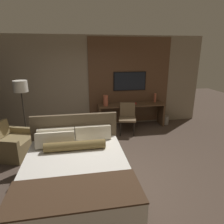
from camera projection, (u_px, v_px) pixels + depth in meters
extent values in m
plane|color=#4C3D33|center=(103.00, 167.00, 4.19)|extent=(16.00, 16.00, 0.00)
cube|color=gray|center=(91.00, 82.00, 6.23)|extent=(7.20, 0.06, 2.80)
cube|color=brown|center=(129.00, 82.00, 6.39)|extent=(2.61, 0.03, 2.70)
cube|color=#33281E|center=(77.00, 191.00, 3.32)|extent=(1.65, 1.99, 0.22)
cube|color=silver|center=(76.00, 175.00, 3.23)|extent=(1.70, 2.05, 0.38)
cube|color=#422D1E|center=(76.00, 192.00, 2.55)|extent=(1.72, 0.72, 0.02)
cube|color=brown|center=(75.00, 139.00, 4.19)|extent=(1.74, 0.08, 1.11)
cube|color=beige|center=(56.00, 135.00, 3.95)|extent=(0.71, 0.23, 0.31)
cube|color=beige|center=(93.00, 133.00, 4.07)|extent=(0.71, 0.23, 0.31)
cube|color=beige|center=(55.00, 140.00, 3.75)|extent=(0.71, 0.25, 0.32)
cylinder|color=brown|center=(75.00, 146.00, 3.63)|extent=(1.11, 0.17, 0.17)
cube|color=brown|center=(131.00, 105.00, 6.31)|extent=(2.11, 0.55, 0.03)
cube|color=brown|center=(99.00, 117.00, 6.24)|extent=(0.06, 0.49, 0.70)
cube|color=brown|center=(161.00, 114.00, 6.58)|extent=(0.06, 0.49, 0.70)
cube|color=brown|center=(129.00, 111.00, 6.63)|extent=(1.99, 0.02, 0.35)
cube|color=black|center=(130.00, 81.00, 6.35)|extent=(1.05, 0.04, 0.59)
cube|color=black|center=(130.00, 81.00, 6.33)|extent=(0.99, 0.01, 0.54)
cube|color=brown|center=(127.00, 119.00, 5.77)|extent=(0.57, 0.56, 0.05)
cube|color=brown|center=(127.00, 109.00, 5.89)|extent=(0.45, 0.21, 0.42)
cylinder|color=black|center=(120.00, 129.00, 5.68)|extent=(0.04, 0.04, 0.42)
cylinder|color=black|center=(134.00, 129.00, 5.65)|extent=(0.04, 0.04, 0.42)
cylinder|color=black|center=(121.00, 124.00, 6.02)|extent=(0.04, 0.04, 0.42)
cylinder|color=black|center=(133.00, 125.00, 6.00)|extent=(0.04, 0.04, 0.42)
cube|color=olive|center=(13.00, 147.00, 4.64)|extent=(0.98, 0.88, 0.40)
cube|color=olive|center=(2.00, 152.00, 4.26)|extent=(0.80, 0.35, 0.54)
cube|color=olive|center=(22.00, 137.00, 4.98)|extent=(0.80, 0.35, 0.54)
cylinder|color=#282623|center=(28.00, 142.00, 5.31)|extent=(0.28, 0.28, 0.03)
cylinder|color=#332D28|center=(25.00, 117.00, 5.11)|extent=(0.03, 0.03, 1.41)
cylinder|color=silver|center=(20.00, 86.00, 4.87)|extent=(0.34, 0.34, 0.28)
cylinder|color=#B2563D|center=(106.00, 101.00, 6.06)|extent=(0.15, 0.15, 0.32)
cylinder|color=#B2563D|center=(155.00, 98.00, 6.51)|extent=(0.07, 0.07, 0.29)
cube|color=maroon|center=(133.00, 103.00, 6.32)|extent=(0.25, 0.20, 0.03)
cylinder|color=gray|center=(165.00, 120.00, 6.62)|extent=(0.22, 0.22, 0.28)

